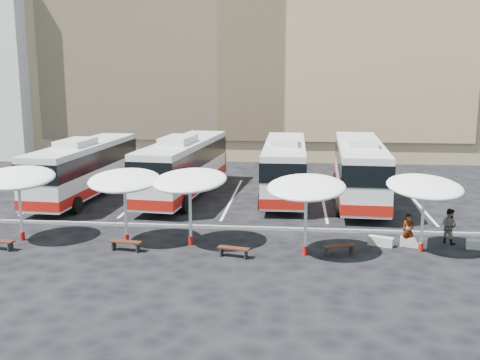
# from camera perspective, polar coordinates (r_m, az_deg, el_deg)

# --- Properties ---
(ground) EXTENTS (120.00, 120.00, 0.00)m
(ground) POSITION_cam_1_polar(r_m,az_deg,el_deg) (29.99, -2.49, -5.19)
(ground) COLOR black
(ground) RESTS_ON ground
(sandstone_building) EXTENTS (42.00, 18.25, 29.60)m
(sandstone_building) POSITION_cam_1_polar(r_m,az_deg,el_deg) (60.64, 1.86, 15.08)
(sandstone_building) COLOR tan
(sandstone_building) RESTS_ON ground
(curb_divider) EXTENTS (34.00, 0.25, 0.15)m
(curb_divider) POSITION_cam_1_polar(r_m,az_deg,el_deg) (30.44, -2.35, -4.80)
(curb_divider) COLOR black
(curb_divider) RESTS_ON ground
(bay_lines) EXTENTS (24.15, 12.00, 0.01)m
(bay_lines) POSITION_cam_1_polar(r_m,az_deg,el_deg) (37.67, -0.75, -1.79)
(bay_lines) COLOR white
(bay_lines) RESTS_ON ground
(bus_0) EXTENTS (3.55, 12.91, 4.05)m
(bus_0) POSITION_cam_1_polar(r_m,az_deg,el_deg) (38.76, -15.52, 1.28)
(bus_0) COLOR silver
(bus_0) RESTS_ON ground
(bus_1) EXTENTS (4.12, 13.46, 4.20)m
(bus_1) POSITION_cam_1_polar(r_m,az_deg,el_deg) (37.85, -5.73, 1.52)
(bus_1) COLOR silver
(bus_1) RESTS_ON ground
(bus_2) EXTENTS (3.03, 12.77, 4.05)m
(bus_2) POSITION_cam_1_polar(r_m,az_deg,el_deg) (38.00, 4.56, 1.46)
(bus_2) COLOR silver
(bus_2) RESTS_ON ground
(bus_3) EXTENTS (3.52, 13.44, 4.23)m
(bus_3) POSITION_cam_1_polar(r_m,az_deg,el_deg) (37.32, 12.04, 1.22)
(bus_3) COLOR silver
(bus_3) RESTS_ON ground
(sunshade_0) EXTENTS (4.41, 4.44, 3.74)m
(sunshade_0) POSITION_cam_1_polar(r_m,az_deg,el_deg) (29.72, -21.62, 0.18)
(sunshade_0) COLOR silver
(sunshade_0) RESTS_ON ground
(sunshade_1) EXTENTS (3.59, 3.64, 3.68)m
(sunshade_1) POSITION_cam_1_polar(r_m,az_deg,el_deg) (27.82, -11.67, -0.07)
(sunshade_1) COLOR silver
(sunshade_1) RESTS_ON ground
(sunshade_2) EXTENTS (4.51, 4.54, 3.77)m
(sunshade_2) POSITION_cam_1_polar(r_m,az_deg,el_deg) (26.97, -5.13, -0.08)
(sunshade_2) COLOR silver
(sunshade_2) RESTS_ON ground
(sunshade_3) EXTENTS (4.30, 4.34, 3.75)m
(sunshade_3) POSITION_cam_1_polar(r_m,az_deg,el_deg) (25.53, 6.76, -0.78)
(sunshade_3) COLOR silver
(sunshade_3) RESTS_ON ground
(sunshade_4) EXTENTS (4.29, 4.32, 3.66)m
(sunshade_4) POSITION_cam_1_polar(r_m,az_deg,el_deg) (27.23, 18.25, -0.69)
(sunshade_4) COLOR silver
(sunshade_4) RESTS_ON ground
(wood_bench_1) EXTENTS (1.59, 0.64, 0.48)m
(wood_bench_1) POSITION_cam_1_polar(r_m,az_deg,el_deg) (27.21, -11.54, -6.33)
(wood_bench_1) COLOR black
(wood_bench_1) RESTS_ON ground
(wood_bench_2) EXTENTS (1.53, 0.73, 0.45)m
(wood_bench_2) POSITION_cam_1_polar(r_m,az_deg,el_deg) (25.81, -0.65, -7.10)
(wood_bench_2) COLOR black
(wood_bench_2) RESTS_ON ground
(wood_bench_3) EXTENTS (1.58, 0.92, 0.47)m
(wood_bench_3) POSITION_cam_1_polar(r_m,az_deg,el_deg) (26.48, 10.07, -6.77)
(wood_bench_3) COLOR black
(wood_bench_3) RESTS_ON ground
(conc_bench_0) EXTENTS (1.25, 0.82, 0.45)m
(conc_bench_0) POSITION_cam_1_polar(r_m,az_deg,el_deg) (28.29, 14.11, -6.06)
(conc_bench_0) COLOR #989892
(conc_bench_0) RESTS_ON ground
(conc_bench_1) EXTENTS (1.30, 0.74, 0.46)m
(conc_bench_1) POSITION_cam_1_polar(r_m,az_deg,el_deg) (28.54, 17.23, -6.06)
(conc_bench_1) COLOR #989892
(conc_bench_1) RESTS_ON ground
(conc_bench_2) EXTENTS (1.19, 0.60, 0.43)m
(conc_bench_2) POSITION_cam_1_polar(r_m,az_deg,el_deg) (29.24, 23.10, -6.09)
(conc_bench_2) COLOR #989892
(conc_bench_2) RESTS_ON ground
(passenger_0) EXTENTS (0.65, 0.49, 1.63)m
(passenger_0) POSITION_cam_1_polar(r_m,az_deg,el_deg) (28.33, 16.73, -4.92)
(passenger_0) COLOR black
(passenger_0) RESTS_ON ground
(passenger_1) EXTENTS (1.08, 1.07, 1.76)m
(passenger_1) POSITION_cam_1_polar(r_m,az_deg,el_deg) (29.51, 20.49, -4.39)
(passenger_1) COLOR black
(passenger_1) RESTS_ON ground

